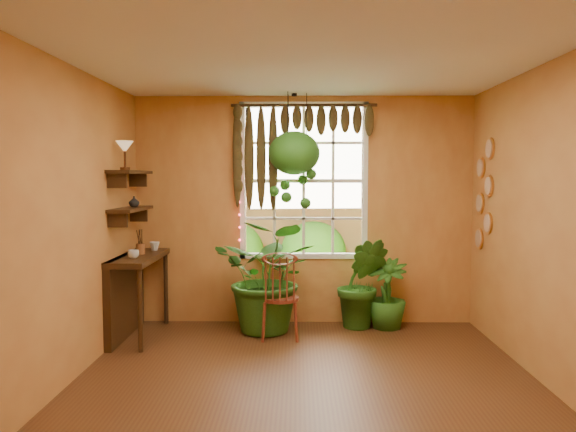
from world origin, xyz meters
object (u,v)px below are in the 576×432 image
(potted_plant_left, at_px, (270,276))
(hanging_basket, at_px, (294,160))
(potted_plant_mid, at_px, (362,283))
(windsor_chair, at_px, (280,309))
(counter_ledge, at_px, (129,287))

(potted_plant_left, height_order, hanging_basket, hanging_basket)
(potted_plant_left, xyz_separation_m, hanging_basket, (0.27, 0.22, 1.30))
(potted_plant_mid, bearing_deg, windsor_chair, -155.49)
(counter_ledge, distance_m, potted_plant_left, 1.54)
(potted_plant_mid, distance_m, hanging_basket, 1.62)
(hanging_basket, bearing_deg, windsor_chair, -107.63)
(potted_plant_left, distance_m, hanging_basket, 1.35)
(hanging_basket, bearing_deg, counter_ledge, -166.52)
(windsor_chair, xyz_separation_m, hanging_basket, (0.15, 0.47, 1.62))
(potted_plant_left, bearing_deg, counter_ledge, -172.02)
(potted_plant_left, bearing_deg, hanging_basket, 38.56)
(counter_ledge, xyz_separation_m, windsor_chair, (1.65, -0.04, -0.24))
(counter_ledge, relative_size, potted_plant_mid, 1.14)
(counter_ledge, bearing_deg, windsor_chair, -1.40)
(windsor_chair, distance_m, potted_plant_left, 0.43)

